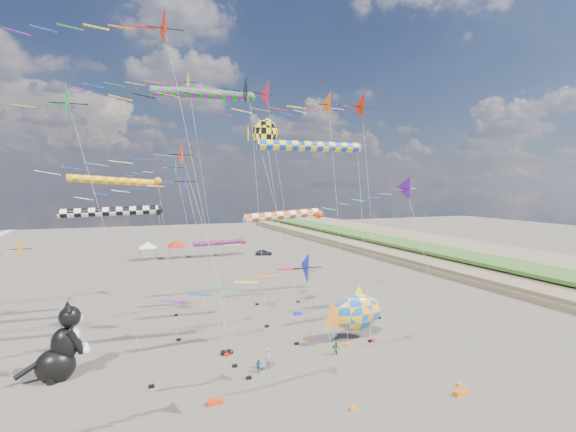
# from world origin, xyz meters

# --- Properties ---
(ground) EXTENTS (260.00, 260.00, 0.00)m
(ground) POSITION_xyz_m (0.00, 0.00, 0.00)
(ground) COLOR brown
(ground) RESTS_ON ground
(delta_kite_0) EXTENTS (9.91, 1.89, 9.90)m
(delta_kite_0) POSITION_xyz_m (-2.42, 0.23, 8.59)
(delta_kite_0) COLOR #0512C6
(delta_kite_0) RESTS_ON ground
(delta_kite_1) EXTENTS (8.24, 1.98, 16.32)m
(delta_kite_1) POSITION_xyz_m (-5.19, 27.15, 15.01)
(delta_kite_1) COLOR #148BB4
(delta_kite_1) RESTS_ON ground
(delta_kite_2) EXTENTS (16.64, 3.32, 25.04)m
(delta_kite_2) POSITION_xyz_m (3.36, 23.97, 23.17)
(delta_kite_2) COLOR red
(delta_kite_2) RESTS_ON ground
(delta_kite_3) EXTENTS (9.65, 1.94, 14.66)m
(delta_kite_3) POSITION_xyz_m (-7.29, 11.23, 13.33)
(delta_kite_3) COLOR #1A2FDF
(delta_kite_3) RESTS_ON ground
(delta_kite_4) EXTENTS (8.41, 1.76, 9.19)m
(delta_kite_4) POSITION_xyz_m (-18.60, 18.68, 7.95)
(delta_kite_4) COLOR #FF9C11
(delta_kite_4) RESTS_ON ground
(delta_kite_5) EXTENTS (12.21, 2.16, 23.91)m
(delta_kite_5) POSITION_xyz_m (-5.81, 19.20, 22.45)
(delta_kite_5) COLOR yellow
(delta_kite_5) RESTS_ON ground
(delta_kite_6) EXTENTS (10.34, 2.78, 22.43)m
(delta_kite_6) POSITION_xyz_m (10.39, 15.33, 20.82)
(delta_kite_6) COLOR red
(delta_kite_6) RESTS_ON ground
(delta_kite_7) EXTENTS (11.58, 2.17, 20.65)m
(delta_kite_7) POSITION_xyz_m (2.18, 9.73, 19.22)
(delta_kite_7) COLOR #ED5710
(delta_kite_7) RESTS_ON ground
(delta_kite_8) EXTENTS (10.90, 2.37, 19.37)m
(delta_kite_8) POSITION_xyz_m (-13.91, 7.70, 17.92)
(delta_kite_8) COLOR #177F3B
(delta_kite_8) RESTS_ON ground
(delta_kite_9) EXTENTS (12.31, 2.73, 25.00)m
(delta_kite_9) POSITION_xyz_m (-7.68, 8.96, 23.40)
(delta_kite_9) COLOR red
(delta_kite_9) RESTS_ON ground
(delta_kite_10) EXTENTS (8.63, 1.60, 14.02)m
(delta_kite_10) POSITION_xyz_m (5.36, 0.48, 12.81)
(delta_kite_10) COLOR #501188
(delta_kite_10) RESTS_ON ground
(delta_kite_11) EXTENTS (14.25, 2.66, 22.54)m
(delta_kite_11) POSITION_xyz_m (-0.98, 12.75, 20.94)
(delta_kite_11) COLOR black
(delta_kite_11) RESTS_ON ground
(delta_kite_12) EXTENTS (10.82, 1.73, 16.16)m
(delta_kite_12) POSITION_xyz_m (-7.95, 6.61, 14.86)
(delta_kite_12) COLOR #FF3A1E
(delta_kite_12) RESTS_ON ground
(windsock_0) EXTENTS (10.31, 0.91, 21.67)m
(windsock_0) POSITION_xyz_m (-3.68, 16.88, 21.15)
(windsock_0) COLOR #198A1B
(windsock_0) RESTS_ON ground
(windsock_1) EXTENTS (7.86, 0.68, 11.40)m
(windsock_1) POSITION_xyz_m (0.89, 9.69, 10.98)
(windsock_1) COLOR red
(windsock_1) RESTS_ON ground
(windsock_2) EXTENTS (9.16, 0.75, 11.62)m
(windsock_2) POSITION_xyz_m (-11.43, 16.17, 11.19)
(windsock_2) COLOR black
(windsock_2) RESTS_ON ground
(windsock_3) EXTENTS (9.81, 0.74, 14.14)m
(windsock_3) POSITION_xyz_m (-11.02, 23.68, 13.70)
(windsock_3) COLOR orange
(windsock_3) RESTS_ON ground
(windsock_4) EXTENTS (10.16, 0.82, 16.80)m
(windsock_4) POSITION_xyz_m (3.31, 9.87, 16.33)
(windsock_4) COLOR #133EC2
(windsock_4) RESTS_ON ground
(windsock_5) EXTENTS (7.17, 0.62, 7.54)m
(windsock_5) POSITION_xyz_m (-0.76, 24.70, 7.16)
(windsock_5) COLOR red
(windsock_5) RESTS_ON ground
(angelfish_kite) EXTENTS (3.74, 3.02, 18.91)m
(angelfish_kite) POSITION_xyz_m (0.30, 13.56, 17.45)
(angelfish_kite) COLOR yellow
(angelfish_kite) RESTS_ON ground
(cat_inflatable) EXTENTS (4.20, 2.50, 5.35)m
(cat_inflatable) POSITION_xyz_m (-15.20, 11.34, 2.68)
(cat_inflatable) COLOR black
(cat_inflatable) RESTS_ON ground
(fish_inflatable) EXTENTS (6.29, 2.90, 4.80)m
(fish_inflatable) POSITION_xyz_m (7.73, 10.81, 2.43)
(fish_inflatable) COLOR blue
(fish_inflatable) RESTS_ON ground
(person_adult) EXTENTS (0.65, 0.64, 1.51)m
(person_adult) POSITION_xyz_m (-1.30, 7.72, 0.76)
(person_adult) COLOR gray
(person_adult) RESTS_ON ground
(child_green) EXTENTS (0.52, 0.41, 1.06)m
(child_green) POSITION_xyz_m (4.53, 8.29, 0.53)
(child_green) COLOR #1C761B
(child_green) RESTS_ON ground
(child_blue) EXTENTS (0.63, 0.43, 1.00)m
(child_blue) POSITION_xyz_m (-2.18, 7.41, 0.50)
(child_blue) COLOR #235A97
(child_blue) RESTS_ON ground
(kite_bag_0) EXTENTS (0.90, 0.44, 0.30)m
(kite_bag_0) POSITION_xyz_m (8.80, -0.60, 0.15)
(kite_bag_0) COLOR orange
(kite_bag_0) RESTS_ON ground
(kite_bag_1) EXTENTS (0.90, 0.44, 0.30)m
(kite_bag_1) POSITION_xyz_m (-6.06, 3.92, 0.15)
(kite_bag_1) COLOR red
(kite_bag_1) RESTS_ON ground
(kite_bag_2) EXTENTS (0.90, 0.44, 0.30)m
(kite_bag_2) POSITION_xyz_m (-3.46, 11.64, 0.15)
(kite_bag_2) COLOR black
(kite_bag_2) RESTS_ON ground
(kite_bag_3) EXTENTS (0.90, 0.44, 0.30)m
(kite_bag_3) POSITION_xyz_m (5.92, 19.51, 0.15)
(kite_bag_3) COLOR #152ADA
(kite_bag_3) RESTS_ON ground
(tent_row) EXTENTS (19.20, 4.20, 3.80)m
(tent_row) POSITION_xyz_m (1.50, 60.00, 3.15)
(tent_row) COLOR silver
(tent_row) RESTS_ON ground
(parked_car) EXTENTS (3.43, 2.20, 1.09)m
(parked_car) POSITION_xyz_m (14.90, 58.00, 0.54)
(parked_car) COLOR #26262D
(parked_car) RESTS_ON ground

